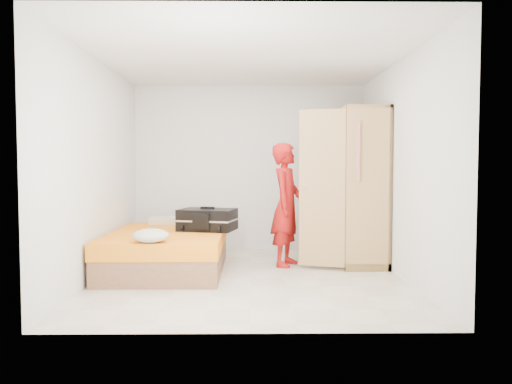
{
  "coord_description": "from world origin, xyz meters",
  "views": [
    {
      "loc": [
        0.01,
        -5.9,
        1.33
      ],
      "look_at": [
        0.08,
        0.49,
        1.0
      ],
      "focal_mm": 35.0,
      "sensor_mm": 36.0,
      "label": 1
    }
  ],
  "objects_px": {
    "bed": "(167,251)",
    "person": "(287,205)",
    "wardrobe": "(356,191)",
    "suitcase": "(207,220)",
    "round_cushion": "(151,236)"
  },
  "relations": [
    {
      "from": "bed",
      "to": "person",
      "type": "bearing_deg",
      "value": 11.16
    },
    {
      "from": "wardrobe",
      "to": "suitcase",
      "type": "xyz_separation_m",
      "value": [
        -2.0,
        -0.32,
        -0.36
      ]
    },
    {
      "from": "bed",
      "to": "round_cushion",
      "type": "xyz_separation_m",
      "value": [
        -0.03,
        -0.9,
        0.32
      ]
    },
    {
      "from": "person",
      "to": "round_cushion",
      "type": "relative_size",
      "value": 4.18
    },
    {
      "from": "bed",
      "to": "wardrobe",
      "type": "height_order",
      "value": "wardrobe"
    },
    {
      "from": "round_cushion",
      "to": "wardrobe",
      "type": "bearing_deg",
      "value": 27.99
    },
    {
      "from": "person",
      "to": "bed",
      "type": "bearing_deg",
      "value": 121.72
    },
    {
      "from": "bed",
      "to": "suitcase",
      "type": "distance_m",
      "value": 0.65
    },
    {
      "from": "bed",
      "to": "round_cushion",
      "type": "height_order",
      "value": "round_cushion"
    },
    {
      "from": "wardrobe",
      "to": "suitcase",
      "type": "bearing_deg",
      "value": -170.92
    },
    {
      "from": "bed",
      "to": "suitcase",
      "type": "height_order",
      "value": "suitcase"
    },
    {
      "from": "suitcase",
      "to": "round_cushion",
      "type": "relative_size",
      "value": 2.08
    },
    {
      "from": "suitcase",
      "to": "person",
      "type": "bearing_deg",
      "value": 23.76
    },
    {
      "from": "bed",
      "to": "person",
      "type": "xyz_separation_m",
      "value": [
        1.55,
        0.3,
        0.57
      ]
    },
    {
      "from": "suitcase",
      "to": "round_cushion",
      "type": "bearing_deg",
      "value": -103.39
    }
  ]
}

